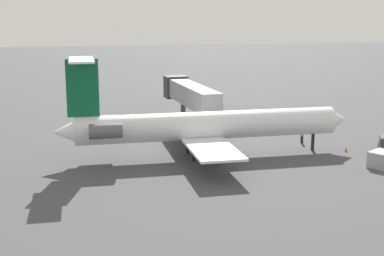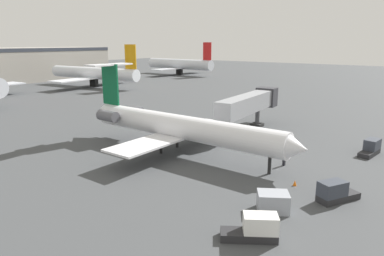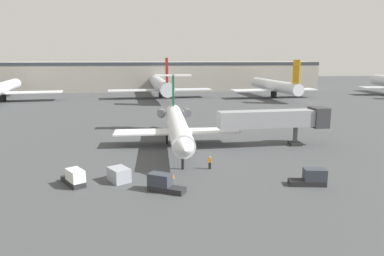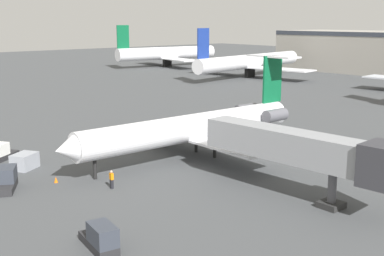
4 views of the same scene
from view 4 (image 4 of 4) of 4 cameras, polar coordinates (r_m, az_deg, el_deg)
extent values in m
cube|color=#424447|center=(52.62, -4.31, -4.40)|extent=(400.00, 400.00, 0.10)
cylinder|color=white|center=(54.91, -0.05, 0.03)|extent=(3.24, 27.99, 2.96)
cone|color=white|center=(47.13, -14.04, -2.38)|extent=(2.83, 2.23, 2.81)
cone|color=white|center=(65.24, 10.07, 1.79)|extent=(2.54, 2.62, 2.51)
cube|color=white|center=(51.91, 4.62, -2.06)|extent=(9.11, 4.49, 0.24)
cube|color=white|center=(59.93, -2.62, -0.10)|extent=(9.11, 4.49, 0.24)
cylinder|color=#595960|center=(60.73, 9.40, 1.43)|extent=(1.53, 3.21, 1.50)
cylinder|color=#595960|center=(63.89, 6.18, 2.05)|extent=(1.53, 3.21, 1.50)
cube|color=#0C5933|center=(63.18, 9.09, 5.49)|extent=(0.27, 3.20, 5.78)
cube|color=white|center=(62.92, 9.18, 8.02)|extent=(6.82, 2.47, 0.20)
cylinder|color=black|center=(48.99, -10.94, -4.63)|extent=(0.36, 0.36, 1.91)
cylinder|color=black|center=(55.58, 2.59, -2.41)|extent=(0.36, 0.36, 1.91)
cylinder|color=black|center=(57.91, 0.46, -1.80)|extent=(0.36, 0.36, 1.91)
cube|color=gray|center=(43.64, 10.99, -1.95)|extent=(17.10, 3.80, 2.60)
cube|color=#333338|center=(39.79, 20.59, -3.89)|extent=(2.62, 3.36, 3.20)
cylinder|color=#4C4C51|center=(42.29, 15.58, -6.70)|extent=(0.70, 0.70, 3.15)
cube|color=#262626|center=(42.72, 15.48, -8.38)|extent=(1.80, 1.80, 0.50)
cube|color=black|center=(46.21, -9.08, -6.28)|extent=(0.34, 0.27, 0.85)
cube|color=orange|center=(45.99, -9.11, -5.42)|extent=(0.42, 0.30, 0.60)
sphere|color=tan|center=(45.86, -9.13, -4.92)|extent=(0.24, 0.24, 0.24)
cube|color=#262628|center=(35.02, -10.54, -12.73)|extent=(4.16, 1.97, 0.60)
cube|color=#333842|center=(33.95, -10.09, -11.78)|extent=(2.58, 1.74, 1.30)
cube|color=#262628|center=(58.75, -20.63, -3.05)|extent=(3.35, 4.12, 0.60)
cube|color=#262628|center=(48.25, -20.23, -6.25)|extent=(4.18, 3.16, 0.60)
cube|color=#333842|center=(48.73, -20.18, -4.90)|extent=(2.78, 2.39, 1.30)
cube|color=#999EA8|center=(54.17, -18.43, -3.59)|extent=(2.92, 3.14, 1.60)
cone|color=orange|center=(48.98, -15.17, -5.67)|extent=(0.36, 0.36, 0.55)
cylinder|color=white|center=(164.96, -2.84, 8.47)|extent=(8.08, 35.41, 3.97)
cube|color=#0C5933|center=(157.31, -7.83, 10.20)|extent=(0.77, 4.01, 7.00)
cube|color=white|center=(165.07, -2.84, 7.92)|extent=(30.06, 9.43, 0.30)
cube|color=black|center=(165.19, -2.83, 7.37)|extent=(1.20, 2.80, 2.40)
cylinder|color=white|center=(134.36, 6.60, 7.51)|extent=(9.79, 42.48, 3.66)
cube|color=navy|center=(118.79, 1.28, 9.56)|extent=(0.88, 4.00, 7.00)
cube|color=white|center=(134.48, 6.58, 6.90)|extent=(36.11, 11.12, 0.30)
cube|color=black|center=(134.63, 6.57, 6.22)|extent=(1.20, 2.80, 2.40)
camera|label=1|loc=(106.28, -13.32, 11.92)|focal=49.84mm
camera|label=2|loc=(74.58, -34.22, 9.08)|focal=32.71mm
camera|label=3|loc=(49.62, -66.35, 4.02)|focal=34.10mm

